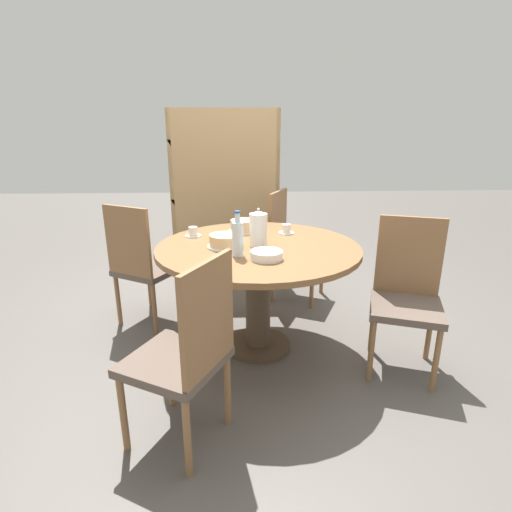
{
  "coord_description": "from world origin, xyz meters",
  "views": [
    {
      "loc": [
        -0.14,
        -2.49,
        1.49
      ],
      "look_at": [
        0.0,
        0.29,
        0.58
      ],
      "focal_mm": 28.0,
      "sensor_mm": 36.0,
      "label": 1
    }
  ],
  "objects": [
    {
      "name": "chair_c",
      "position": [
        -0.86,
        0.4,
        0.5
      ],
      "size": [
        0.57,
        0.57,
        0.96
      ],
      "rotation": [
        0.0,
        0.0,
        8.91
      ],
      "color": "olive",
      "rests_on": "ground_plane"
    },
    {
      "name": "water_bottle",
      "position": [
        -0.13,
        -0.21,
        0.86
      ],
      "size": [
        0.07,
        0.07,
        0.27
      ],
      "color": "silver",
      "rests_on": "dining_table"
    },
    {
      "name": "bookshelf",
      "position": [
        -0.25,
        1.43,
        0.83
      ],
      "size": [
        1.04,
        0.28,
        1.65
      ],
      "rotation": [
        0.0,
        0.0,
        3.14
      ],
      "color": "tan",
      "rests_on": "ground_plane"
    },
    {
      "name": "chair_b",
      "position": [
        0.34,
        0.88,
        0.5
      ],
      "size": [
        0.56,
        0.56,
        0.96
      ],
      "rotation": [
        0.0,
        0.0,
        7.41
      ],
      "color": "olive",
      "rests_on": "ground_plane"
    },
    {
      "name": "cake_second",
      "position": [
        -0.09,
        0.36,
        0.79
      ],
      "size": [
        0.21,
        0.21,
        0.09
      ],
      "color": "white",
      "rests_on": "dining_table"
    },
    {
      "name": "coffee_pot",
      "position": [
        0.0,
        -0.01,
        0.86
      ],
      "size": [
        0.12,
        0.12,
        0.25
      ],
      "color": "white",
      "rests_on": "dining_table"
    },
    {
      "name": "dining_table",
      "position": [
        0.0,
        0.0,
        0.6
      ],
      "size": [
        1.33,
        1.33,
        0.75
      ],
      "color": "#473828",
      "rests_on": "ground_plane"
    },
    {
      "name": "cake_main",
      "position": [
        -0.21,
        -0.03,
        0.79
      ],
      "size": [
        0.23,
        0.23,
        0.08
      ],
      "color": "white",
      "rests_on": "dining_table"
    },
    {
      "name": "cup_b",
      "position": [
        0.22,
        0.29,
        0.78
      ],
      "size": [
        0.12,
        0.12,
        0.07
      ],
      "color": "silver",
      "rests_on": "dining_table"
    },
    {
      "name": "cup_a",
      "position": [
        -0.45,
        0.25,
        0.78
      ],
      "size": [
        0.12,
        0.12,
        0.07
      ],
      "color": "silver",
      "rests_on": "dining_table"
    },
    {
      "name": "ground_plane",
      "position": [
        0.0,
        0.0,
        0.0
      ],
      "size": [
        14.0,
        14.0,
        0.0
      ],
      "primitive_type": "plane",
      "color": "#56514C"
    },
    {
      "name": "plate_stack",
      "position": [
        0.03,
        -0.28,
        0.77
      ],
      "size": [
        0.19,
        0.19,
        0.05
      ],
      "color": "white",
      "rests_on": "dining_table"
    },
    {
      "name": "chair_d",
      "position": [
        -0.38,
        -0.87,
        0.5
      ],
      "size": [
        0.57,
        0.57,
        0.96
      ],
      "rotation": [
        0.0,
        0.0,
        10.51
      ],
      "color": "olive",
      "rests_on": "ground_plane"
    },
    {
      "name": "chair_a",
      "position": [
        0.91,
        -0.25,
        0.5
      ],
      "size": [
        0.54,
        0.54,
        0.96
      ],
      "rotation": [
        0.0,
        0.0,
        5.94
      ],
      "color": "olive",
      "rests_on": "ground_plane"
    }
  ]
}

